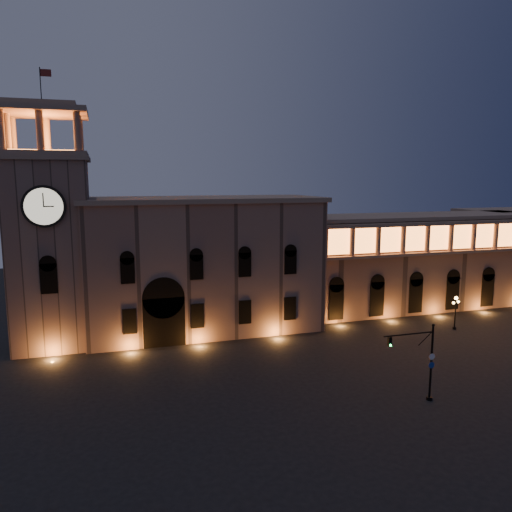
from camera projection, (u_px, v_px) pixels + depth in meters
name	position (u px, v px, depth m)	size (l,w,h in m)	color
ground	(271.00, 392.00, 47.10)	(160.00, 160.00, 0.00)	black
government_building	(203.00, 264.00, 65.87)	(30.80, 12.80, 17.60)	#7B5C50
clock_tower	(51.00, 242.00, 59.06)	(9.80, 9.80, 32.40)	#7B5C50
colonnade_wing	(416.00, 260.00, 77.83)	(40.60, 11.50, 14.50)	brown
traffic_light	(423.00, 361.00, 44.65)	(5.24, 0.56, 7.19)	black
street_lamp_near	(455.00, 310.00, 66.45)	(1.51, 0.64, 4.50)	black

